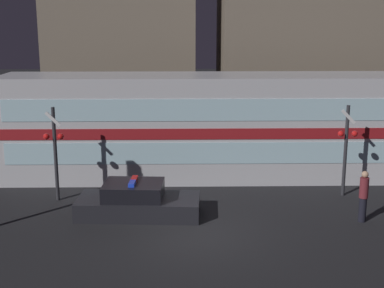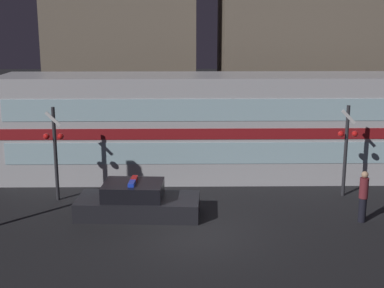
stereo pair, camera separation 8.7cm
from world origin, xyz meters
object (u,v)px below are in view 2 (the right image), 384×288
Objects in this scene: pedestrian at (363,196)px; police_car at (137,202)px; crossing_signal_near at (346,145)px; train at (235,126)px.

police_car is at bearing 174.35° from pedestrian.
crossing_signal_near reaches higher than pedestrian.
pedestrian is 2.96m from crossing_signal_near.
train is at bearing 54.67° from police_car.
crossing_signal_near reaches higher than police_car.
pedestrian is at bearing -93.60° from crossing_signal_near.
pedestrian is 0.50× the size of crossing_signal_near.
train is 5.60× the size of crossing_signal_near.
train reaches higher than crossing_signal_near.
police_car is at bearing -128.60° from train.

